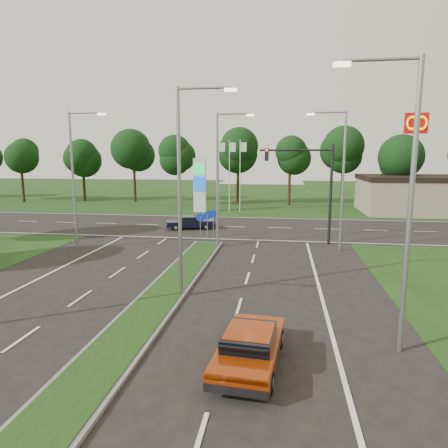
# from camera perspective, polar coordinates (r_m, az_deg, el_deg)

# --- Properties ---
(ground) EXTENTS (160.00, 160.00, 0.00)m
(ground) POSITION_cam_1_polar(r_m,az_deg,el_deg) (13.31, -16.45, -18.31)
(ground) COLOR black
(ground) RESTS_ON ground
(verge_far) EXTENTS (160.00, 50.00, 0.02)m
(verge_far) POSITION_cam_1_polar(r_m,az_deg,el_deg) (66.10, 3.89, 4.23)
(verge_far) COLOR #1A3210
(verge_far) RESTS_ON ground
(cross_road) EXTENTS (160.00, 12.00, 0.02)m
(cross_road) POSITION_cam_1_polar(r_m,az_deg,el_deg) (35.53, -0.11, -0.37)
(cross_road) COLOR black
(cross_road) RESTS_ON ground
(median_kerb) EXTENTS (2.00, 26.00, 0.12)m
(median_kerb) POSITION_cam_1_polar(r_m,az_deg,el_deg) (16.65, -10.59, -12.01)
(median_kerb) COLOR slate
(median_kerb) RESTS_ON ground
(commercial_building) EXTENTS (16.00, 9.00, 4.00)m
(commercial_building) POSITION_cam_1_polar(r_m,az_deg,el_deg) (49.72, 28.20, 3.67)
(commercial_building) COLOR gray
(commercial_building) RESTS_ON ground
(streetlight_median_near) EXTENTS (2.53, 0.22, 9.00)m
(streetlight_median_near) POSITION_cam_1_polar(r_m,az_deg,el_deg) (17.16, -5.75, 5.98)
(streetlight_median_near) COLOR gray
(streetlight_median_near) RESTS_ON ground
(streetlight_median_far) EXTENTS (2.53, 0.22, 9.00)m
(streetlight_median_far) POSITION_cam_1_polar(r_m,az_deg,el_deg) (26.96, -0.53, 7.32)
(streetlight_median_far) COLOR gray
(streetlight_median_far) RESTS_ON ground
(streetlight_left_far) EXTENTS (2.53, 0.22, 9.00)m
(streetlight_left_far) POSITION_cam_1_polar(r_m,az_deg,el_deg) (28.08, -20.45, 6.81)
(streetlight_left_far) COLOR gray
(streetlight_left_far) RESTS_ON ground
(streetlight_right_far) EXTENTS (2.53, 0.22, 9.00)m
(streetlight_right_far) POSITION_cam_1_polar(r_m,az_deg,el_deg) (26.88, 16.25, 6.94)
(streetlight_right_far) COLOR gray
(streetlight_right_far) RESTS_ON ground
(streetlight_right_near) EXTENTS (2.53, 0.22, 9.00)m
(streetlight_right_near) POSITION_cam_1_polar(r_m,az_deg,el_deg) (13.16, 24.38, 4.10)
(streetlight_right_near) COLOR gray
(streetlight_right_near) RESTS_ON ground
(traffic_signal) EXTENTS (5.10, 0.42, 7.00)m
(traffic_signal) POSITION_cam_1_polar(r_m,az_deg,el_deg) (28.72, 12.48, 6.38)
(traffic_signal) COLOR black
(traffic_signal) RESTS_ON ground
(median_signs) EXTENTS (1.16, 1.76, 2.38)m
(median_signs) POSITION_cam_1_polar(r_m,az_deg,el_deg) (27.86, -2.43, 0.43)
(median_signs) COLOR gray
(median_signs) RESTS_ON ground
(gas_pylon) EXTENTS (5.80, 1.26, 8.00)m
(gas_pylon) POSITION_cam_1_polar(r_m,az_deg,el_deg) (44.67, -3.21, 5.78)
(gas_pylon) COLOR silver
(gas_pylon) RESTS_ON ground
(mcdonalds_sign) EXTENTS (2.20, 0.47, 10.40)m
(mcdonalds_sign) POSITION_cam_1_polar(r_m,az_deg,el_deg) (44.51, 25.64, 11.03)
(mcdonalds_sign) COLOR silver
(mcdonalds_sign) RESTS_ON ground
(treeline_far) EXTENTS (6.00, 6.00, 9.90)m
(treeline_far) POSITION_cam_1_polar(r_m,az_deg,el_deg) (50.80, 2.71, 10.35)
(treeline_far) COLOR black
(treeline_far) RESTS_ON ground
(red_sedan) EXTENTS (2.04, 4.25, 1.13)m
(red_sedan) POSITION_cam_1_polar(r_m,az_deg,el_deg) (12.39, 3.68, -16.97)
(red_sedan) COLOR maroon
(red_sedan) RESTS_ON ground
(navy_sedan) EXTENTS (4.32, 2.69, 1.11)m
(navy_sedan) POSITION_cam_1_polar(r_m,az_deg,el_deg) (34.40, -4.75, 0.27)
(navy_sedan) COLOR black
(navy_sedan) RESTS_ON ground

